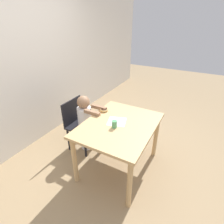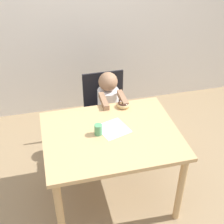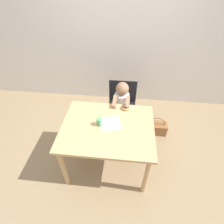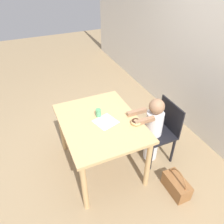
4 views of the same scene
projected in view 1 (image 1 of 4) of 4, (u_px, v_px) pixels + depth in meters
ground_plane at (118, 166)px, 2.60m from camera, size 12.00×12.00×0.00m
wall_back at (27, 69)px, 2.67m from camera, size 8.00×0.05×2.50m
dining_table at (119, 131)px, 2.29m from camera, size 1.11×0.88×0.75m
chair at (80, 123)px, 2.81m from camera, size 0.44×0.40×0.83m
child_figure at (85, 122)px, 2.74m from camera, size 0.23×0.44×0.94m
donut at (104, 109)px, 2.53m from camera, size 0.12×0.12×0.05m
napkin at (117, 122)px, 2.29m from camera, size 0.29×0.29×0.00m
handbag at (105, 125)px, 3.38m from camera, size 0.35×0.18×0.34m
cup at (114, 124)px, 2.15m from camera, size 0.06×0.06×0.09m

